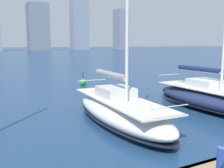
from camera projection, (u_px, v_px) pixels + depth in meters
sailboat_navy at (211, 98)px, 16.65m from camera, size 2.79×9.22×10.41m
sailboat_grey at (120, 110)px, 13.77m from camera, size 2.93×8.97×10.06m
channel_buoy at (83, 82)px, 26.26m from camera, size 0.70×0.70×1.40m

